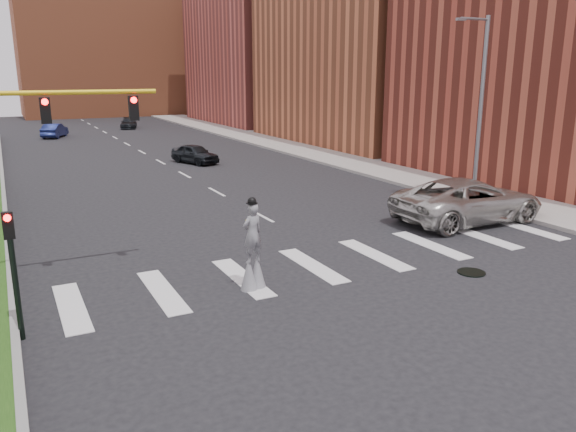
{
  "coord_description": "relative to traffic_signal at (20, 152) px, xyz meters",
  "views": [
    {
      "loc": [
        -10.2,
        -14.7,
        6.35
      ],
      "look_at": [
        -1.95,
        1.51,
        1.7
      ],
      "focal_mm": 35.0,
      "sensor_mm": 36.0,
      "label": 1
    }
  ],
  "objects": [
    {
      "name": "manhole",
      "position": [
        12.78,
        -5.0,
        -4.13
      ],
      "size": [
        0.9,
        0.9,
        0.04
      ],
      "primitive_type": "cylinder",
      "color": "black",
      "rests_on": "ground"
    },
    {
      "name": "traffic_signal",
      "position": [
        0.0,
        0.0,
        0.0
      ],
      "size": [
        5.3,
        0.23,
        6.2
      ],
      "color": "black",
      "rests_on": "ground"
    },
    {
      "name": "building_far",
      "position": [
        31.78,
        51.0,
        5.85
      ],
      "size": [
        16.0,
        22.0,
        20.0
      ],
      "primitive_type": "cube",
      "color": "#B24C41",
      "rests_on": "ground"
    },
    {
      "name": "building_backdrop",
      "position": [
        15.78,
        75.0,
        4.85
      ],
      "size": [
        26.0,
        14.0,
        18.0
      ],
      "primitive_type": "cube",
      "color": "#B45C38",
      "rests_on": "ground"
    },
    {
      "name": "car_near",
      "position": [
        11.87,
        21.25,
        -3.46
      ],
      "size": [
        2.95,
        4.35,
        1.38
      ],
      "primitive_type": "imported",
      "rotation": [
        0.0,
        0.0,
        0.36
      ],
      "color": "black",
      "rests_on": "ground"
    },
    {
      "name": "sidewalk_right",
      "position": [
        22.28,
        22.0,
        -4.06
      ],
      "size": [
        5.0,
        90.0,
        0.18
      ],
      "primitive_type": "cube",
      "color": "gray",
      "rests_on": "ground"
    },
    {
      "name": "car_mid",
      "position": [
        4.41,
        43.83,
        -3.44
      ],
      "size": [
        3.01,
        4.53,
        1.41
      ],
      "primitive_type": "imported",
      "rotation": [
        0.0,
        0.0,
        2.75
      ],
      "color": "navy",
      "rests_on": "ground"
    },
    {
      "name": "car_far",
      "position": [
        13.08,
        50.23,
        -3.54
      ],
      "size": [
        2.75,
        4.53,
        1.23
      ],
      "primitive_type": "imported",
      "rotation": [
        0.0,
        0.0,
        -0.26
      ],
      "color": "black",
      "rests_on": "ground"
    },
    {
      "name": "suv_crossing",
      "position": [
        17.43,
        0.0,
        -3.19
      ],
      "size": [
        6.91,
        3.19,
        1.92
      ],
      "primitive_type": "imported",
      "rotation": [
        0.0,
        0.0,
        1.57
      ],
      "color": "#B0ADA6",
      "rests_on": "ground"
    },
    {
      "name": "building_mid",
      "position": [
        31.78,
        27.0,
        7.85
      ],
      "size": [
        16.0,
        22.0,
        24.0
      ],
      "primitive_type": "cube",
      "color": "#B45C38",
      "rests_on": "ground"
    },
    {
      "name": "median_curb",
      "position": [
        -0.67,
        17.0,
        -4.01
      ],
      "size": [
        0.2,
        60.0,
        0.28
      ],
      "primitive_type": "cube",
      "color": "gray",
      "rests_on": "ground"
    },
    {
      "name": "streetlight",
      "position": [
        20.68,
        3.0,
        0.75
      ],
      "size": [
        2.05,
        0.2,
        9.0
      ],
      "color": "slate",
      "rests_on": "ground"
    },
    {
      "name": "secondary_signal",
      "position": [
        -0.52,
        -3.5,
        -2.2
      ],
      "size": [
        0.25,
        0.21,
        3.23
      ],
      "color": "black",
      "rests_on": "ground"
    },
    {
      "name": "stilt_performer",
      "position": [
        5.89,
        -2.99,
        -3.02
      ],
      "size": [
        0.83,
        0.6,
        2.84
      ],
      "rotation": [
        0.0,
        0.0,
        3.4
      ],
      "color": "#362415",
      "rests_on": "ground"
    },
    {
      "name": "ground_plane",
      "position": [
        9.78,
        -3.0,
        -4.15
      ],
      "size": [
        160.0,
        160.0,
        0.0
      ],
      "primitive_type": "plane",
      "color": "black",
      "rests_on": "ground"
    }
  ]
}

